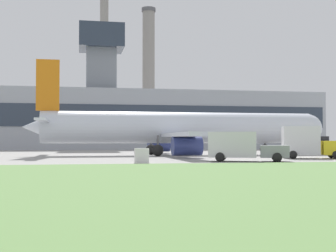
% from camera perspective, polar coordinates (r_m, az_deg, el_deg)
% --- Properties ---
extents(ground_plane, '(400.00, 400.00, 0.00)m').
position_cam_1_polar(ground_plane, '(48.88, -1.01, -3.58)').
color(ground_plane, '#999691').
extents(terminal_building, '(68.65, 12.29, 21.32)m').
position_cam_1_polar(terminal_building, '(81.96, -5.18, 1.06)').
color(terminal_building, '#9EA3AD').
rests_on(terminal_building, ground_plane).
extents(smokestack_left, '(2.43, 2.43, 41.65)m').
position_cam_1_polar(smokestack_left, '(119.52, -7.81, 7.62)').
color(smokestack_left, gray).
rests_on(smokestack_left, ground_plane).
extents(smokestack_right, '(3.61, 3.61, 35.77)m').
position_cam_1_polar(smokestack_right, '(121.38, -2.39, 6.08)').
color(smokestack_right, gray).
rests_on(smokestack_right, ground_plane).
extents(airplane, '(31.87, 27.25, 9.61)m').
position_cam_1_polar(airplane, '(48.78, 1.12, -0.32)').
color(airplane, silver).
rests_on(airplane, ground_plane).
extents(pushback_tug, '(4.39, 3.11, 2.00)m').
position_cam_1_polar(pushback_tug, '(55.40, 18.05, -2.33)').
color(pushback_tug, '#232328').
rests_on(pushback_tug, ground_plane).
extents(baggage_truck, '(6.21, 4.24, 2.19)m').
position_cam_1_polar(baggage_truck, '(35.21, 9.02, -2.51)').
color(baggage_truck, gray).
rests_on(baggage_truck, ground_plane).
extents(fuel_truck, '(5.45, 3.77, 2.77)m').
position_cam_1_polar(fuel_truck, '(42.10, 16.68, -2.00)').
color(fuel_truck, yellow).
rests_on(fuel_truck, ground_plane).
extents(traffic_cone_near_nose, '(0.56, 0.56, 0.53)m').
position_cam_1_polar(traffic_cone_near_nose, '(48.11, 19.70, -3.23)').
color(traffic_cone_near_nose, black).
rests_on(traffic_cone_near_nose, ground_plane).
extents(utility_cabinet, '(0.98, 0.53, 1.02)m').
position_cam_1_polar(utility_cabinet, '(32.66, -3.24, -3.62)').
color(utility_cabinet, silver).
rests_on(utility_cabinet, ground_plane).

